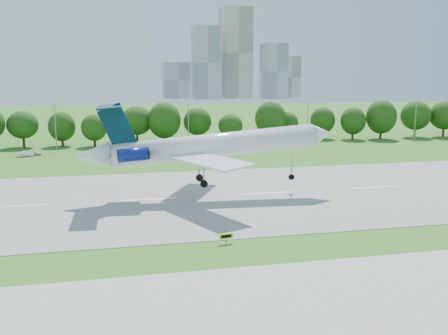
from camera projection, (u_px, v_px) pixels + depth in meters
ground at (165, 252)px, 56.62m from camera, size 600.00×600.00×0.00m
runway at (149, 200)px, 80.62m from camera, size 400.00×45.00×0.08m
taxiway at (188, 329)px, 39.32m from camera, size 400.00×23.00×0.08m
tree_line at (132, 124)px, 143.86m from camera, size 288.40×8.40×10.40m
light_poles at (124, 127)px, 133.70m from camera, size 175.90×0.25×12.19m
skyline at (231, 64)px, 447.56m from camera, size 127.00×52.00×80.00m
airliner at (202, 146)px, 81.00m from camera, size 42.41×30.86×13.57m
taxi_sign_centre at (226, 236)px, 59.36m from camera, size 1.76×0.51×1.23m
service_vehicle_a at (25, 154)px, 123.69m from camera, size 4.17×2.67×1.30m
service_vehicle_b at (34, 153)px, 125.73m from camera, size 3.67×1.58×1.23m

